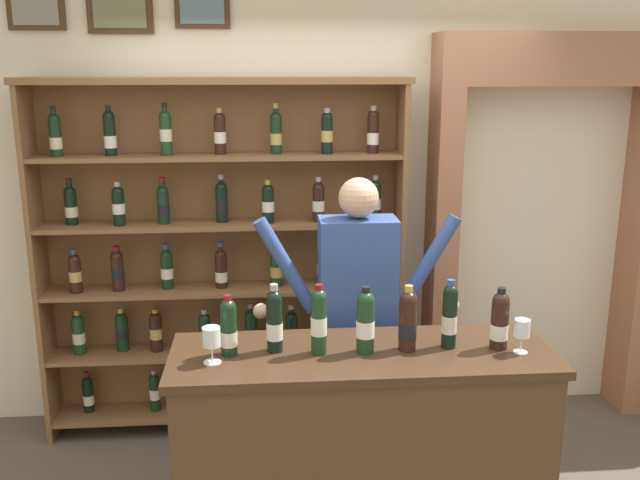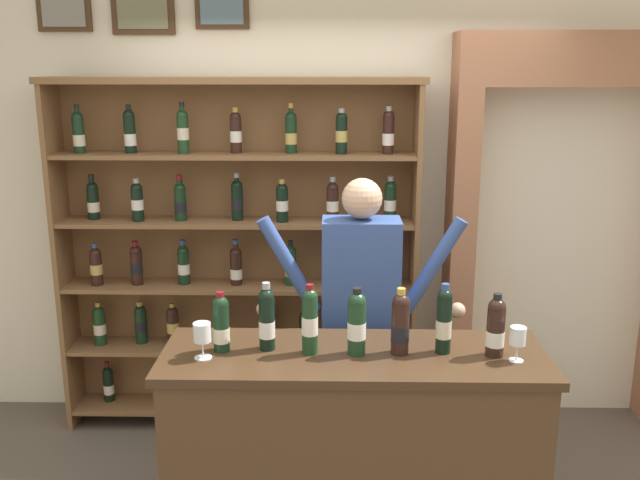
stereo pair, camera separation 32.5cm
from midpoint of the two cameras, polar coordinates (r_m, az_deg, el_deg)
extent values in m
cube|color=beige|center=(4.37, -2.48, 7.39)|extent=(12.00, 0.16, 3.42)
cube|color=#422B19|center=(4.48, -24.41, 17.21)|extent=(0.32, 0.02, 0.28)
cube|color=gray|center=(4.47, -24.47, 17.22)|extent=(0.25, 0.01, 0.22)
cube|color=#422B19|center=(4.36, -18.34, 17.85)|extent=(0.37, 0.02, 0.31)
cube|color=#6C6D4F|center=(4.34, -18.38, 17.86)|extent=(0.30, 0.01, 0.25)
cube|color=#422B19|center=(4.28, -11.94, 18.32)|extent=(0.32, 0.02, 0.25)
cube|color=slate|center=(4.27, -11.97, 18.34)|extent=(0.25, 0.01, 0.20)
cube|color=brown|center=(4.44, -24.03, -2.03)|extent=(0.03, 0.29, 2.16)
cube|color=brown|center=(4.23, 4.29, -1.55)|extent=(0.03, 0.29, 2.16)
cube|color=brown|center=(4.33, -10.04, -1.35)|extent=(2.16, 0.02, 2.16)
cube|color=brown|center=(4.56, -9.66, -13.63)|extent=(2.10, 0.28, 0.02)
cylinder|color=black|center=(4.70, -20.45, -12.04)|extent=(0.06, 0.06, 0.19)
sphere|color=black|center=(4.65, -20.56, -10.91)|extent=(0.06, 0.06, 0.06)
cylinder|color=black|center=(4.64, -20.60, -10.58)|extent=(0.03, 0.03, 0.07)
cylinder|color=maroon|center=(4.63, -20.62, -10.31)|extent=(0.03, 0.03, 0.03)
cylinder|color=silver|center=(4.70, -20.44, -12.23)|extent=(0.07, 0.07, 0.06)
cylinder|color=black|center=(4.59, -15.45, -12.19)|extent=(0.06, 0.06, 0.21)
sphere|color=black|center=(4.54, -15.54, -10.97)|extent=(0.06, 0.06, 0.06)
cylinder|color=black|center=(4.53, -15.56, -10.69)|extent=(0.03, 0.03, 0.06)
cylinder|color=#99999E|center=(4.52, -15.58, -10.46)|extent=(0.03, 0.03, 0.03)
cylinder|color=silver|center=(4.58, -15.46, -12.13)|extent=(0.07, 0.07, 0.07)
cylinder|color=black|center=(4.50, -9.46, -12.38)|extent=(0.06, 0.06, 0.20)
sphere|color=black|center=(4.46, -9.51, -11.14)|extent=(0.06, 0.06, 0.06)
cylinder|color=black|center=(4.44, -9.53, -10.74)|extent=(0.03, 0.03, 0.08)
cylinder|color=#99999E|center=(4.43, -9.55, -10.38)|extent=(0.03, 0.03, 0.03)
cylinder|color=tan|center=(4.51, -9.45, -12.58)|extent=(0.07, 0.07, 0.07)
cylinder|color=black|center=(4.47, -3.72, -12.54)|extent=(0.06, 0.06, 0.19)
sphere|color=black|center=(4.42, -3.74, -11.38)|extent=(0.06, 0.06, 0.06)
cylinder|color=black|center=(4.41, -3.74, -11.11)|extent=(0.02, 0.02, 0.06)
cylinder|color=navy|center=(4.40, -3.75, -10.89)|extent=(0.03, 0.03, 0.03)
cylinder|color=beige|center=(4.46, -3.72, -12.47)|extent=(0.07, 0.07, 0.06)
cylinder|color=#19381E|center=(4.53, 1.64, -11.99)|extent=(0.06, 0.06, 0.20)
sphere|color=#19381E|center=(4.49, 1.65, -10.75)|extent=(0.06, 0.06, 0.06)
cylinder|color=#19381E|center=(4.48, 1.65, -10.46)|extent=(0.03, 0.03, 0.06)
cylinder|color=#99999E|center=(4.47, 1.65, -10.21)|extent=(0.03, 0.03, 0.03)
cylinder|color=beige|center=(4.54, 1.64, -12.11)|extent=(0.07, 0.07, 0.06)
cube|color=brown|center=(4.39, -9.88, -8.99)|extent=(2.10, 0.28, 0.02)
cylinder|color=#19381E|center=(4.52, -21.20, -7.52)|extent=(0.07, 0.07, 0.21)
sphere|color=#19381E|center=(4.48, -21.32, -6.22)|extent=(0.07, 0.07, 0.07)
cylinder|color=#19381E|center=(4.47, -21.35, -5.90)|extent=(0.03, 0.03, 0.07)
cylinder|color=#B79338|center=(4.47, -21.38, -5.62)|extent=(0.03, 0.03, 0.03)
cylinder|color=beige|center=(4.52, -21.20, -7.53)|extent=(0.08, 0.08, 0.07)
cylinder|color=black|center=(4.48, -17.98, -7.44)|extent=(0.07, 0.07, 0.20)
sphere|color=black|center=(4.45, -18.09, -6.14)|extent=(0.07, 0.07, 0.07)
cylinder|color=black|center=(4.44, -18.11, -5.83)|extent=(0.03, 0.03, 0.07)
cylinder|color=#B79338|center=(4.43, -18.14, -5.55)|extent=(0.04, 0.04, 0.03)
cylinder|color=black|center=(4.48, -17.99, -7.32)|extent=(0.08, 0.08, 0.06)
cylinder|color=black|center=(4.42, -15.41, -7.56)|extent=(0.07, 0.07, 0.21)
sphere|color=black|center=(4.38, -15.50, -6.23)|extent=(0.07, 0.07, 0.07)
cylinder|color=black|center=(4.37, -15.52, -5.93)|extent=(0.03, 0.03, 0.06)
cylinder|color=#B79338|center=(4.36, -15.54, -5.68)|extent=(0.03, 0.03, 0.03)
cylinder|color=tan|center=(4.41, -15.42, -7.43)|extent=(0.08, 0.08, 0.07)
cylinder|color=black|center=(4.34, -11.58, -7.76)|extent=(0.07, 0.07, 0.20)
sphere|color=black|center=(4.30, -11.66, -6.44)|extent=(0.07, 0.07, 0.07)
cylinder|color=black|center=(4.29, -11.67, -6.10)|extent=(0.03, 0.03, 0.07)
cylinder|color=#99999E|center=(4.28, -11.69, -5.81)|extent=(0.03, 0.03, 0.03)
cylinder|color=beige|center=(4.34, -11.57, -8.00)|extent=(0.08, 0.08, 0.06)
cylinder|color=black|center=(4.37, -7.85, -7.47)|extent=(0.07, 0.07, 0.20)
sphere|color=black|center=(4.33, -7.89, -6.20)|extent=(0.07, 0.07, 0.07)
cylinder|color=black|center=(4.32, -7.91, -5.78)|extent=(0.03, 0.03, 0.08)
cylinder|color=#99999E|center=(4.31, -7.92, -5.41)|extent=(0.03, 0.03, 0.03)
cylinder|color=tan|center=(4.38, -7.84, -7.69)|extent=(0.08, 0.08, 0.06)
cylinder|color=black|center=(4.33, -4.53, -7.65)|extent=(0.07, 0.07, 0.19)
sphere|color=black|center=(4.29, -4.55, -6.40)|extent=(0.07, 0.07, 0.07)
cylinder|color=black|center=(4.28, -4.56, -5.95)|extent=(0.03, 0.03, 0.08)
cylinder|color=#99999E|center=(4.27, -4.57, -5.54)|extent=(0.04, 0.04, 0.03)
cylinder|color=tan|center=(4.33, -4.53, -7.68)|extent=(0.08, 0.08, 0.06)
cylinder|color=#19381E|center=(4.33, -1.62, -7.48)|extent=(0.07, 0.07, 0.21)
sphere|color=#19381E|center=(4.29, -1.63, -6.12)|extent=(0.07, 0.07, 0.07)
cylinder|color=#19381E|center=(4.28, -1.64, -5.84)|extent=(0.03, 0.03, 0.06)
cylinder|color=maroon|center=(4.28, -1.64, -5.60)|extent=(0.03, 0.03, 0.03)
cylinder|color=beige|center=(4.34, -1.62, -7.78)|extent=(0.08, 0.08, 0.07)
cylinder|color=black|center=(4.35, 2.08, -7.37)|extent=(0.07, 0.07, 0.20)
sphere|color=black|center=(4.31, 2.09, -6.03)|extent=(0.07, 0.07, 0.07)
cylinder|color=black|center=(4.30, 2.09, -5.71)|extent=(0.03, 0.03, 0.06)
cylinder|color=black|center=(4.30, 2.09, -5.43)|extent=(0.04, 0.04, 0.03)
cylinder|color=silver|center=(4.36, 2.07, -7.70)|extent=(0.08, 0.08, 0.07)
cube|color=brown|center=(4.25, -10.11, -4.02)|extent=(2.10, 0.28, 0.02)
cylinder|color=black|center=(4.36, -21.51, -2.86)|extent=(0.07, 0.07, 0.19)
sphere|color=black|center=(4.33, -21.63, -1.58)|extent=(0.07, 0.07, 0.07)
cylinder|color=black|center=(4.33, -21.66, -1.22)|extent=(0.03, 0.03, 0.07)
cylinder|color=navy|center=(4.32, -21.69, -0.92)|extent=(0.03, 0.03, 0.03)
cylinder|color=tan|center=(4.36, -21.51, -2.81)|extent=(0.07, 0.07, 0.06)
cylinder|color=black|center=(4.31, -18.38, -2.70)|extent=(0.07, 0.07, 0.20)
sphere|color=black|center=(4.28, -18.49, -1.31)|extent=(0.07, 0.07, 0.07)
cylinder|color=black|center=(4.28, -18.52, -0.99)|extent=(0.03, 0.03, 0.06)
cylinder|color=maroon|center=(4.27, -18.54, -0.70)|extent=(0.04, 0.04, 0.03)
cylinder|color=black|center=(4.31, -18.38, -2.68)|extent=(0.07, 0.07, 0.06)
cylinder|color=black|center=(4.27, -14.62, -2.62)|extent=(0.07, 0.07, 0.20)
sphere|color=black|center=(4.24, -14.70, -1.25)|extent=(0.07, 0.07, 0.07)
cylinder|color=black|center=(4.23, -14.73, -0.86)|extent=(0.03, 0.03, 0.07)
cylinder|color=navy|center=(4.23, -14.75, -0.51)|extent=(0.04, 0.04, 0.03)
cylinder|color=silver|center=(4.27, -14.61, -2.68)|extent=(0.07, 0.07, 0.06)
cylinder|color=black|center=(4.22, -10.32, -2.62)|extent=(0.07, 0.07, 0.19)
sphere|color=black|center=(4.19, -10.39, -1.26)|extent=(0.07, 0.07, 0.07)
cylinder|color=black|center=(4.18, -10.41, -0.79)|extent=(0.03, 0.03, 0.08)
cylinder|color=navy|center=(4.17, -10.43, -0.37)|extent=(0.04, 0.04, 0.03)
cylinder|color=silver|center=(4.23, -10.31, -3.00)|extent=(0.07, 0.07, 0.06)
cylinder|color=#19381E|center=(4.20, -5.82, -2.46)|extent=(0.07, 0.07, 0.20)
sphere|color=#19381E|center=(4.17, -5.86, -1.04)|extent=(0.07, 0.07, 0.07)
cylinder|color=#19381E|center=(4.16, -5.87, -0.65)|extent=(0.03, 0.03, 0.07)
cylinder|color=black|center=(4.16, -5.88, -0.32)|extent=(0.03, 0.03, 0.03)
cylinder|color=tan|center=(4.20, -5.82, -2.62)|extent=(0.07, 0.07, 0.07)
cylinder|color=#19381E|center=(4.22, -1.96, -2.36)|extent=(0.07, 0.07, 0.20)
sphere|color=#19381E|center=(4.19, -1.97, -0.98)|extent=(0.07, 0.07, 0.07)
cylinder|color=#19381E|center=(4.18, -1.98, -0.53)|extent=(0.03, 0.03, 0.08)
cylinder|color=black|center=(4.17, -1.98, -0.12)|extent=(0.04, 0.04, 0.03)
cylinder|color=beige|center=(4.22, -1.96, -2.44)|extent=(0.07, 0.07, 0.06)
cylinder|color=black|center=(4.19, 2.00, -2.41)|extent=(0.07, 0.07, 0.20)
sphere|color=black|center=(4.16, 2.01, -0.98)|extent=(0.07, 0.07, 0.07)
cylinder|color=black|center=(4.16, 2.02, -0.53)|extent=(0.03, 0.03, 0.08)
cylinder|color=#99999E|center=(4.15, 2.02, -0.13)|extent=(0.04, 0.04, 0.03)
cylinder|color=silver|center=(4.20, 2.00, -2.61)|extent=(0.07, 0.07, 0.07)
cube|color=brown|center=(4.15, -10.35, 1.25)|extent=(2.10, 0.28, 0.02)
cylinder|color=black|center=(4.31, -21.84, 2.38)|extent=(0.07, 0.07, 0.19)
sphere|color=black|center=(4.29, -21.96, 3.66)|extent=(0.07, 0.07, 0.07)
cylinder|color=black|center=(4.29, -22.01, 4.12)|extent=(0.03, 0.03, 0.08)
cylinder|color=black|center=(4.28, -22.04, 4.53)|extent=(0.03, 0.03, 0.03)
cylinder|color=beige|center=(4.31, -21.82, 2.16)|extent=(0.07, 0.07, 0.06)
cylinder|color=black|center=(4.19, -18.38, 2.39)|extent=(0.07, 0.07, 0.19)
sphere|color=black|center=(4.17, -18.48, 3.74)|extent=(0.07, 0.07, 0.07)
cylinder|color=black|center=(4.17, -18.51, 4.08)|extent=(0.03, 0.03, 0.06)
cylinder|color=#99999E|center=(4.17, -18.53, 4.37)|extent=(0.03, 0.03, 0.03)
cylinder|color=silver|center=(4.19, -18.38, 2.46)|extent=(0.07, 0.07, 0.06)
cylinder|color=black|center=(4.17, -14.96, 2.53)|extent=(0.07, 0.07, 0.18)
sphere|color=black|center=(4.15, -15.04, 3.87)|extent=(0.07, 0.07, 0.07)
cylinder|color=black|center=(4.14, -15.07, 4.35)|extent=(0.03, 0.03, 0.08)
cylinder|color=maroon|center=(4.14, -15.10, 4.79)|extent=(0.04, 0.04, 0.03)
cylinder|color=black|center=(4.17, -14.95, 2.38)|extent=(0.07, 0.07, 0.06)
cylinder|color=black|center=(4.13, -10.33, 2.81)|extent=(0.07, 0.07, 0.20)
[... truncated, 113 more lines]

